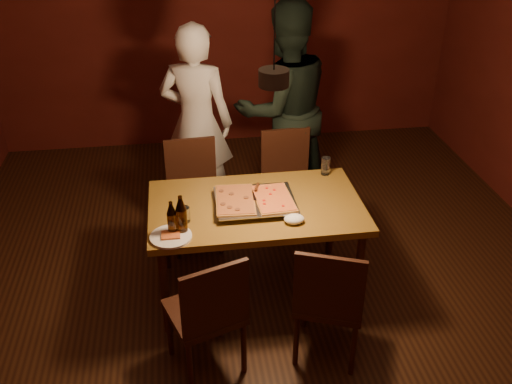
{
  "coord_description": "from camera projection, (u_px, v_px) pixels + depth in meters",
  "views": [
    {
      "loc": [
        -0.56,
        -3.15,
        2.83
      ],
      "look_at": [
        -0.07,
        0.24,
        0.85
      ],
      "focal_mm": 40.0,
      "sensor_mm": 36.0,
      "label": 1
    }
  ],
  "objects": [
    {
      "name": "room_shell",
      "position": [
        273.0,
        133.0,
        3.48
      ],
      "size": [
        6.0,
        6.0,
        6.0
      ],
      "color": "#381E0F",
      "rests_on": "ground"
    },
    {
      "name": "dining_table",
      "position": [
        256.0,
        213.0,
        4.05
      ],
      "size": [
        1.5,
        0.9,
        0.75
      ],
      "color": "olive",
      "rests_on": "floor"
    },
    {
      "name": "chair_far_left",
      "position": [
        193.0,
        183.0,
        4.71
      ],
      "size": [
        0.45,
        0.45,
        0.49
      ],
      "rotation": [
        0.0,
        0.0,
        3.21
      ],
      "color": "#38190F",
      "rests_on": "floor"
    },
    {
      "name": "chair_far_right",
      "position": [
        287.0,
        172.0,
        4.87
      ],
      "size": [
        0.44,
        0.44,
        0.49
      ],
      "rotation": [
        0.0,
        0.0,
        3.19
      ],
      "color": "#38190F",
      "rests_on": "floor"
    },
    {
      "name": "chair_near_left",
      "position": [
        209.0,
        307.0,
        3.4
      ],
      "size": [
        0.53,
        0.53,
        0.49
      ],
      "rotation": [
        0.0,
        0.0,
        0.34
      ],
      "color": "#38190F",
      "rests_on": "floor"
    },
    {
      "name": "chair_near_right",
      "position": [
        329.0,
        294.0,
        3.5
      ],
      "size": [
        0.54,
        0.54,
        0.49
      ],
      "rotation": [
        0.0,
        0.0,
        -0.37
      ],
      "color": "#38190F",
      "rests_on": "floor"
    },
    {
      "name": "pizza_tray",
      "position": [
        255.0,
        203.0,
        3.98
      ],
      "size": [
        0.55,
        0.45,
        0.05
      ],
      "primitive_type": "cube",
      "rotation": [
        0.0,
        0.0,
        -0.01
      ],
      "color": "silver",
      "rests_on": "dining_table"
    },
    {
      "name": "pizza_meat",
      "position": [
        235.0,
        200.0,
        3.95
      ],
      "size": [
        0.29,
        0.44,
        0.02
      ],
      "primitive_type": "cube",
      "rotation": [
        0.0,
        0.0,
        -0.06
      ],
      "color": "maroon",
      "rests_on": "pizza_tray"
    },
    {
      "name": "pizza_cheese",
      "position": [
        273.0,
        198.0,
        3.97
      ],
      "size": [
        0.28,
        0.42,
        0.02
      ],
      "primitive_type": "cube",
      "rotation": [
        0.0,
        0.0,
        0.06
      ],
      "color": "gold",
      "rests_on": "pizza_tray"
    },
    {
      "name": "spatula",
      "position": [
        255.0,
        197.0,
        3.98
      ],
      "size": [
        0.15,
        0.25,
        0.04
      ],
      "primitive_type": null,
      "rotation": [
        0.0,
        0.0,
        -0.25
      ],
      "color": "silver",
      "rests_on": "pizza_tray"
    },
    {
      "name": "beer_bottle_a",
      "position": [
        172.0,
        218.0,
        3.63
      ],
      "size": [
        0.06,
        0.06,
        0.24
      ],
      "color": "black",
      "rests_on": "dining_table"
    },
    {
      "name": "beer_bottle_b",
      "position": [
        181.0,
        215.0,
        3.64
      ],
      "size": [
        0.07,
        0.07,
        0.27
      ],
      "color": "black",
      "rests_on": "dining_table"
    },
    {
      "name": "water_glass_left",
      "position": [
        185.0,
        214.0,
        3.79
      ],
      "size": [
        0.07,
        0.07,
        0.11
      ],
      "primitive_type": "cylinder",
      "color": "silver",
      "rests_on": "dining_table"
    },
    {
      "name": "water_glass_right",
      "position": [
        326.0,
        166.0,
        4.37
      ],
      "size": [
        0.07,
        0.07,
        0.14
      ],
      "primitive_type": "cylinder",
      "color": "silver",
      "rests_on": "dining_table"
    },
    {
      "name": "plate_slice",
      "position": [
        171.0,
        236.0,
        3.65
      ],
      "size": [
        0.27,
        0.27,
        0.03
      ],
      "color": "white",
      "rests_on": "dining_table"
    },
    {
      "name": "napkin",
      "position": [
        294.0,
        219.0,
        3.79
      ],
      "size": [
        0.14,
        0.11,
        0.06
      ],
      "primitive_type": "ellipsoid",
      "color": "white",
      "rests_on": "dining_table"
    },
    {
      "name": "diner_white",
      "position": [
        197.0,
        123.0,
        4.96
      ],
      "size": [
        0.74,
        0.6,
        1.74
      ],
      "primitive_type": "imported",
      "rotation": [
        0.0,
        0.0,
        2.82
      ],
      "color": "silver",
      "rests_on": "floor"
    },
    {
      "name": "diner_dark",
      "position": [
        284.0,
        109.0,
        5.05
      ],
      "size": [
        1.07,
        0.93,
        1.89
      ],
      "primitive_type": "imported",
      "rotation": [
        0.0,
        0.0,
        3.4
      ],
      "color": "black",
      "rests_on": "floor"
    },
    {
      "name": "pendant_lamp",
      "position": [
        274.0,
        76.0,
        3.3
      ],
      "size": [
        0.18,
        0.18,
        1.1
      ],
      "color": "black",
      "rests_on": "ceiling"
    }
  ]
}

